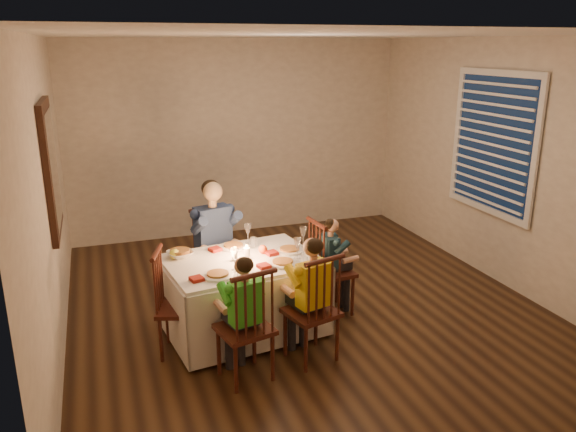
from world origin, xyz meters
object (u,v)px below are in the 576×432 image
object	(u,v)px
chair_near_right	(311,358)
child_teal	(331,311)
child_green	(246,377)
child_yellow	(311,358)
chair_end	(331,311)
chair_adult	(217,299)
adult	(217,299)
serving_bowl	(180,254)
dining_table	(242,280)
chair_extra	(183,351)
chair_near_left	(246,377)

from	to	relation	value
chair_near_right	child_teal	distance (m)	0.89
child_green	child_yellow	bearing A→B (deg)	176.68
chair_end	child_teal	bearing A→B (deg)	-4.75
chair_adult	child_yellow	distance (m)	1.47
chair_near_right	child_teal	size ratio (longest dim) A/B	1.00
adult	serving_bowl	distance (m)	0.98
child_yellow	child_teal	world-z (taller)	child_yellow
chair_end	adult	bearing A→B (deg)	52.27
child_teal	child_green	bearing A→B (deg)	122.59
chair_near_right	child_yellow	world-z (taller)	child_yellow
chair_adult	child_teal	size ratio (longest dim) A/B	1.00
chair_end	adult	distance (m)	1.19
dining_table	child_yellow	size ratio (longest dim) A/B	1.37
chair_extra	child_yellow	size ratio (longest dim) A/B	0.87
chair_near_left	chair_near_right	xyz separation A→B (m)	(0.59, 0.10, 0.00)
chair_adult	adult	xyz separation A→B (m)	(0.00, 0.00, 0.00)
serving_bowl	child_teal	bearing A→B (deg)	-5.94
dining_table	chair_near_right	xyz separation A→B (m)	(0.41, -0.65, -0.50)
child_yellow	child_teal	bearing A→B (deg)	-138.46
dining_table	chair_near_left	size ratio (longest dim) A/B	1.54
chair_extra	chair_end	bearing A→B (deg)	-62.23
chair_extra	child_yellow	world-z (taller)	child_yellow
adult	child_green	world-z (taller)	adult
serving_bowl	chair_near_left	bearing A→B (deg)	-71.45
chair_near_right	child_green	size ratio (longest dim) A/B	0.93
chair_extra	child_green	world-z (taller)	child_green
chair_end	adult	size ratio (longest dim) A/B	0.76
chair_near_right	child_green	distance (m)	0.60
child_teal	chair_near_left	bearing A→B (deg)	122.59
chair_adult	serving_bowl	distance (m)	0.98
adult	child_yellow	xyz separation A→B (m)	(0.50, -1.38, 0.00)
chair_near_right	child_yellow	xyz separation A→B (m)	(0.00, 0.00, 0.00)
child_teal	serving_bowl	xyz separation A→B (m)	(-1.41, 0.15, 0.73)
child_green	chair_adult	bearing A→B (deg)	-106.05
chair_adult	chair_end	world-z (taller)	same
chair_extra	serving_bowl	xyz separation A→B (m)	(0.08, 0.42, 0.73)
dining_table	adult	xyz separation A→B (m)	(-0.09, 0.73, -0.50)
serving_bowl	child_green	bearing A→B (deg)	-71.45
chair_end	dining_table	bearing A→B (deg)	90.74
chair_extra	child_teal	size ratio (longest dim) A/B	0.97
serving_bowl	chair_near_right	bearing A→B (deg)	-43.84
chair_adult	child_teal	distance (m)	1.19
chair_near_left	serving_bowl	bearing A→B (deg)	-84.06
dining_table	child_teal	bearing A→B (deg)	-2.21
chair_extra	serving_bowl	size ratio (longest dim) A/B	4.11
adult	dining_table	bearing A→B (deg)	-96.32
chair_adult	chair_extra	world-z (taller)	chair_adult
chair_end	child_teal	size ratio (longest dim) A/B	1.00
chair_near_right	chair_end	bearing A→B (deg)	-138.46
child_green	serving_bowl	bearing A→B (deg)	-84.06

